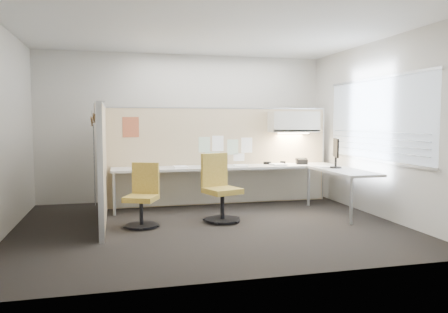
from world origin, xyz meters
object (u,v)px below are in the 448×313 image
object	(u,v)px
chair_left	(143,197)
phone	(301,161)
chair_right	(220,190)
monitor	(336,151)
desk	(247,174)

from	to	relation	value
chair_left	phone	xyz separation A→B (m)	(2.97, 1.12, 0.36)
chair_right	monitor	xyz separation A→B (m)	(2.08, 0.26, 0.55)
desk	chair_right	world-z (taller)	chair_right
desk	phone	distance (m)	1.12
desk	phone	world-z (taller)	phone
monitor	chair_right	bearing A→B (deg)	117.28
chair_left	phone	distance (m)	3.19
desk	monitor	xyz separation A→B (m)	(1.37, -0.62, 0.42)
chair_right	monitor	distance (m)	2.17
desk	chair_right	xyz separation A→B (m)	(-0.71, -0.88, -0.13)
chair_left	phone	size ratio (longest dim) A/B	3.62
monitor	phone	world-z (taller)	monitor
desk	phone	size ratio (longest dim) A/B	16.05
desk	chair_left	world-z (taller)	chair_left
chair_left	chair_right	xyz separation A→B (m)	(1.16, 0.07, 0.05)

